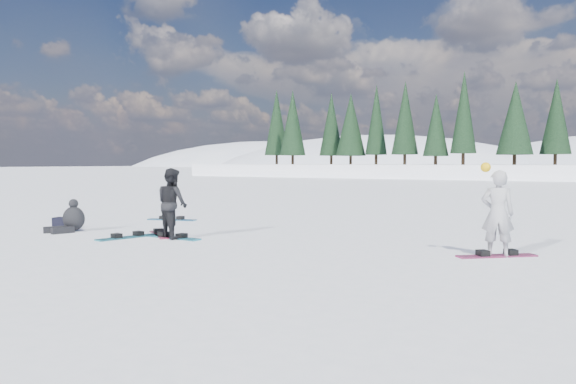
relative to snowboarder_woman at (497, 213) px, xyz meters
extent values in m
plane|color=white|center=(-2.97, -1.56, -0.81)|extent=(420.00, 420.00, 0.00)
cube|color=white|center=(-2.97, 53.44, -1.81)|extent=(90.00, 14.00, 5.00)
ellipsoid|color=white|center=(-72.97, 168.44, -14.42)|extent=(143.00, 110.00, 49.50)
ellipsoid|color=white|center=(-142.97, 208.44, -15.11)|extent=(169.00, 130.00, 52.00)
cone|color=black|center=(-40.97, 53.44, 4.44)|extent=(3.20, 3.20, 7.50)
cone|color=black|center=(-36.97, 53.44, 4.44)|extent=(3.20, 3.20, 7.50)
cone|color=black|center=(-32.97, 53.44, 4.44)|extent=(3.20, 3.20, 7.50)
cone|color=black|center=(-28.97, 53.44, 4.44)|extent=(3.20, 3.20, 7.50)
cone|color=black|center=(-24.97, 53.44, 4.44)|extent=(3.20, 3.20, 7.50)
cone|color=black|center=(-20.97, 53.44, 4.44)|extent=(3.20, 3.20, 7.50)
cone|color=black|center=(-16.97, 53.44, 4.44)|extent=(3.20, 3.20, 7.50)
cone|color=black|center=(-12.97, 53.44, 4.44)|extent=(3.20, 3.20, 7.50)
cone|color=black|center=(-8.97, 53.44, 4.44)|extent=(3.20, 3.20, 7.50)
cone|color=black|center=(-4.97, 53.44, 4.44)|extent=(3.20, 3.20, 7.50)
imported|color=#ABAAB0|center=(0.00, 0.00, -0.01)|extent=(0.67, 0.54, 1.59)
sphere|color=#E0A70B|center=(-0.20, -0.12, 0.84)|extent=(0.18, 0.18, 0.18)
imported|color=black|center=(-6.85, -1.23, -0.01)|extent=(0.94, 0.83, 1.61)
ellipsoid|color=black|center=(-9.89, -1.54, -0.49)|extent=(0.73, 0.68, 0.61)
sphere|color=black|center=(-9.89, -1.54, -0.11)|extent=(0.23, 0.23, 0.23)
cube|color=black|center=(-9.75, -1.98, -0.73)|extent=(0.28, 0.56, 0.16)
cube|color=black|center=(-10.04, -1.98, -0.73)|extent=(0.40, 0.54, 0.16)
cube|color=black|center=(-10.59, -1.34, -0.66)|extent=(0.53, 0.44, 0.30)
cube|color=#982153|center=(0.00, 0.00, -0.80)|extent=(1.31, 1.20, 0.03)
cube|color=teal|center=(-6.85, -1.23, -0.80)|extent=(1.50, 0.30, 0.03)
cube|color=#1B6897|center=(-9.68, 1.77, -0.80)|extent=(1.52, 0.70, 0.03)
cube|color=maroon|center=(-7.46, -0.99, -0.80)|extent=(1.38, 1.10, 0.03)
cube|color=#166C7B|center=(-7.77, -1.73, -0.80)|extent=(0.58, 1.53, 0.03)
camera|label=1|loc=(2.06, -10.73, 0.92)|focal=35.00mm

